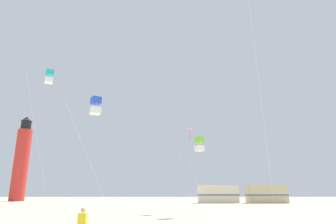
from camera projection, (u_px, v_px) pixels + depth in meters
The scene contains 8 objects.
kite_flyer_standing at pixel (83, 221), 11.81m from camera, with size 0.37×0.53×1.16m.
kite_box_blue at pixel (96, 106), 19.06m from camera, with size 3.40×2.30×7.81m.
kite_box_lime at pixel (199, 144), 23.91m from camera, with size 2.20×2.38×6.14m.
kite_diamond_magenta at pixel (190, 132), 28.48m from camera, with size 3.20×2.27×7.94m.
kite_box_cyan at pixel (49, 77), 24.77m from camera, with size 2.98×2.15×11.84m.
lighthouse_distant at pixel (21, 160), 57.81m from camera, with size 2.80×2.80×16.80m.
rv_van_cream at pixel (218, 194), 47.62m from camera, with size 6.56×2.70×2.80m.
rv_van_tan at pixel (266, 194), 47.03m from camera, with size 6.58×2.77×2.80m.
Camera 1 is at (1.36, -5.67, 1.78)m, focal length 31.07 mm.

